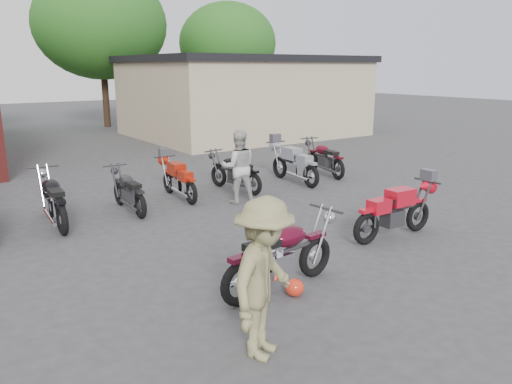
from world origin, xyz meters
TOP-DOWN VIEW (x-y plane):
  - ground at (0.00, 0.00)m, footprint 90.00×90.00m
  - stucco_building at (8.50, 15.00)m, footprint 10.00×8.00m
  - tree_2 at (4.00, 22.00)m, footprint 7.04×7.04m
  - tree_3 at (12.00, 22.00)m, footprint 6.08×6.08m
  - vintage_motorcycle at (-0.90, -0.29)m, footprint 2.18×0.93m
  - sportbike at (2.37, 0.33)m, footprint 2.02×0.72m
  - helmet at (-0.88, -0.57)m, footprint 0.37×0.37m
  - person_light at (1.28, 4.28)m, footprint 1.07×0.98m
  - person_tan at (-2.15, -1.56)m, footprint 1.42×1.24m
  - row_bike_2 at (-2.92, 4.98)m, footprint 0.81×2.16m
  - row_bike_3 at (-1.24, 5.08)m, footprint 0.64×1.86m
  - row_bike_4 at (0.24, 5.47)m, footprint 0.69×1.90m
  - row_bike_5 at (1.85, 5.36)m, footprint 0.93×2.01m
  - row_bike_6 at (3.78, 5.19)m, footprint 0.79×2.12m
  - row_bike_7 at (5.22, 5.49)m, footprint 1.00×2.09m

SIDE VIEW (x-z plane):
  - ground at x=0.00m, z-range 0.00..0.00m
  - helmet at x=-0.88m, z-range 0.00..0.26m
  - row_bike_3 at x=-1.24m, z-range 0.00..1.07m
  - row_bike_4 at x=0.24m, z-range 0.00..1.09m
  - row_bike_5 at x=1.85m, z-range 0.00..1.12m
  - sportbike at x=2.37m, z-range 0.00..1.16m
  - row_bike_7 at x=5.22m, z-range 0.00..1.16m
  - row_bike_6 at x=3.78m, z-range 0.00..1.21m
  - vintage_motorcycle at x=-0.90m, z-range 0.00..1.23m
  - row_bike_2 at x=-2.92m, z-range 0.00..1.24m
  - person_light at x=1.28m, z-range 0.00..1.79m
  - person_tan at x=-2.15m, z-range 0.00..1.90m
  - stucco_building at x=8.50m, z-range 0.00..3.50m
  - tree_3 at x=12.00m, z-range 0.00..7.60m
  - tree_2 at x=4.00m, z-range 0.00..8.80m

